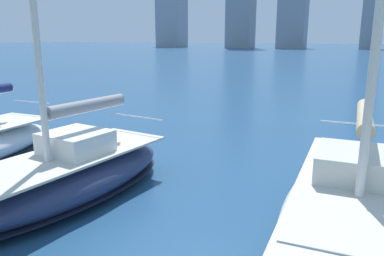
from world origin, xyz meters
The scene contains 2 objects.
sailboat_tan centered at (-3.15, -6.85, 0.72)m, with size 3.20×7.96×10.45m.
sailboat_grey centered at (3.69, -5.97, 0.68)m, with size 3.24×6.84×9.47m.
Camera 1 is at (-3.22, 0.81, 4.11)m, focal length 35.00 mm.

